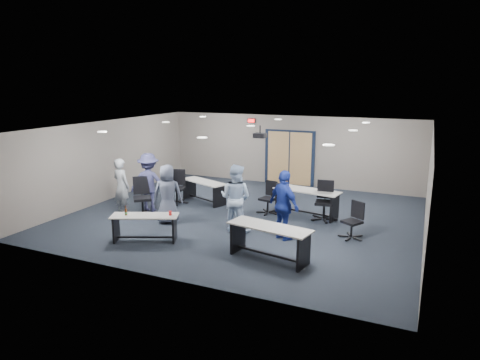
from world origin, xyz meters
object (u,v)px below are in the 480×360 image
at_px(table_back_left, 204,188).
at_px(person_gray, 121,186).
at_px(table_front_left, 145,223).
at_px(table_front_right, 269,237).
at_px(chair_loose_left, 142,197).
at_px(table_back_right, 307,198).
at_px(chair_back_c, 268,198).
at_px(chair_back_d, 324,201).
at_px(chair_back_a, 177,187).
at_px(chair_loose_right, 352,220).
at_px(person_navy, 284,205).
at_px(person_back, 149,182).
at_px(person_lightblue, 236,198).
at_px(person_plaid, 168,194).

relative_size(table_back_left, person_gray, 1.08).
height_order(table_front_left, table_front_right, table_front_left).
bearing_deg(chair_loose_left, table_back_left, 25.02).
relative_size(table_front_right, table_back_right, 0.98).
relative_size(chair_back_c, chair_back_d, 0.86).
xyz_separation_m(table_front_left, chair_back_a, (-1.11, 3.26, 0.09)).
xyz_separation_m(table_back_right, chair_loose_right, (1.58, -1.41, -0.07)).
bearing_deg(table_back_right, chair_back_c, -157.65).
height_order(chair_back_d, chair_loose_right, chair_back_d).
distance_m(table_front_right, chair_loose_left, 4.86).
bearing_deg(chair_back_d, table_back_left, 168.27).
distance_m(person_navy, person_back, 4.64).
height_order(table_front_left, chair_loose_right, chair_loose_right).
distance_m(table_back_right, chair_back_a, 4.32).
xyz_separation_m(table_front_right, person_lightblue, (-1.49, 1.44, 0.38)).
xyz_separation_m(chair_back_c, chair_loose_left, (-3.38, -1.74, 0.09)).
bearing_deg(table_back_left, person_plaid, -65.77).
relative_size(table_front_right, person_navy, 1.12).
height_order(table_back_right, chair_loose_left, chair_loose_left).
relative_size(table_back_left, person_lightblue, 1.01).
relative_size(table_back_right, chair_back_d, 1.80).
bearing_deg(person_gray, person_plaid, -172.97).
distance_m(chair_loose_right, person_plaid, 5.11).
relative_size(chair_loose_left, person_navy, 0.64).
bearing_deg(chair_back_d, person_back, -173.71).
xyz_separation_m(table_back_left, person_back, (-1.06, -1.58, 0.43)).
xyz_separation_m(chair_back_c, person_navy, (1.14, -1.91, 0.41)).
relative_size(person_navy, person_back, 0.99).
relative_size(person_gray, person_plaid, 1.01).
bearing_deg(chair_loose_left, chair_loose_right, -34.21).
xyz_separation_m(chair_back_d, person_back, (-5.19, -1.29, 0.34)).
height_order(chair_loose_right, person_plaid, person_plaid).
height_order(chair_loose_right, person_back, person_back).
xyz_separation_m(table_front_right, person_back, (-4.70, 2.01, 0.38)).
bearing_deg(chair_back_d, person_navy, -114.57).
bearing_deg(person_lightblue, table_front_left, 45.11).
xyz_separation_m(person_gray, person_plaid, (1.77, -0.17, -0.01)).
relative_size(table_front_right, chair_back_d, 1.76).
bearing_deg(chair_loose_right, table_front_right, -94.77).
bearing_deg(chair_back_a, table_back_right, -7.40).
relative_size(table_front_left, chair_loose_right, 1.83).
height_order(table_back_right, person_gray, person_gray).
relative_size(table_back_right, person_plaid, 1.22).
distance_m(table_front_left, person_gray, 2.64).
relative_size(table_front_left, person_back, 0.96).
bearing_deg(table_back_right, person_gray, -148.58).
distance_m(table_front_right, chair_back_a, 5.35).
distance_m(table_front_right, person_back, 5.12).
relative_size(chair_back_a, chair_loose_left, 0.96).
bearing_deg(table_back_right, table_front_right, -78.80).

